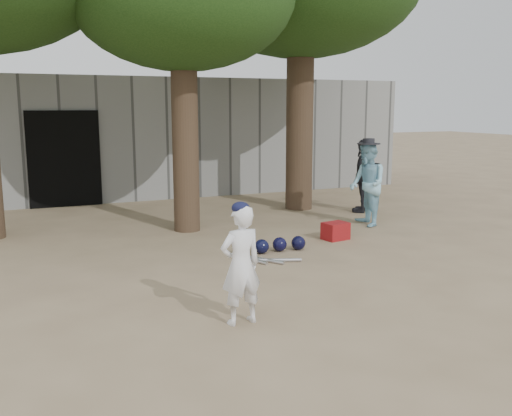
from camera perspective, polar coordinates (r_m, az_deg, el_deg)
name	(u,v)px	position (r m, az deg, el deg)	size (l,w,h in m)	color
ground	(244,305)	(6.78, -1.24, -9.68)	(70.00, 70.00, 0.00)	#937C5E
boy_player	(241,265)	(6.05, -1.53, -5.74)	(0.47, 0.31, 1.29)	white
spectator_blue	(367,184)	(11.19, 11.07, 2.34)	(0.79, 0.61, 1.62)	#93CDE3
spectator_dark	(363,176)	(12.64, 10.67, 3.17)	(0.93, 0.39, 1.59)	black
red_bag	(335,231)	(10.04, 7.95, -2.29)	(0.42, 0.32, 0.30)	#A3151D
back_building	(100,135)	(16.42, -15.36, 7.03)	(16.00, 5.24, 3.00)	gray
helmet_row	(271,245)	(9.08, 1.50, -3.76)	(1.19, 0.27, 0.23)	black
bat_pile	(263,260)	(8.59, 0.72, -5.18)	(0.87, 0.78, 0.06)	#B3B2B9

